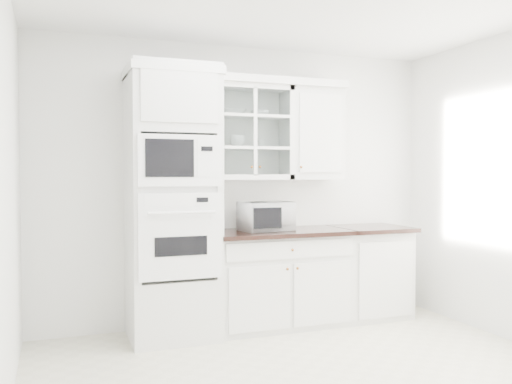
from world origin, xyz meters
name	(u,v)px	position (x,y,z in m)	size (l,w,h in m)	color
ground	(322,383)	(0.00, 0.00, 0.01)	(4.00, 3.50, 0.01)	beige
room_shell	(297,131)	(0.00, 0.43, 1.78)	(4.00, 3.50, 2.70)	white
oven_column	(172,203)	(-0.75, 1.42, 1.20)	(0.76, 0.68, 2.40)	silver
base_cabinet_run	(279,277)	(0.28, 1.45, 0.46)	(1.32, 0.67, 0.92)	silver
extra_base_cabinet	(369,271)	(1.28, 1.45, 0.46)	(0.72, 0.67, 0.92)	silver
upper_cabinet_glass	(249,133)	(0.03, 1.58, 1.85)	(0.80, 0.33, 0.90)	silver
upper_cabinet_solid	(313,134)	(0.71, 1.58, 1.85)	(0.55, 0.33, 0.90)	silver
crown_molding	(240,81)	(-0.07, 1.56, 2.33)	(2.14, 0.38, 0.07)	silver
countertop_microwave	(265,216)	(0.14, 1.45, 1.06)	(0.47, 0.39, 0.27)	white
bowl_a	(234,112)	(-0.12, 1.60, 2.04)	(0.24, 0.24, 0.06)	white
bowl_b	(260,113)	(0.14, 1.60, 2.04)	(0.18, 0.18, 0.06)	white
cup_a	(238,141)	(-0.09, 1.60, 1.76)	(0.14, 0.14, 0.11)	white
cup_b	(261,143)	(0.15, 1.58, 1.75)	(0.09, 0.09, 0.08)	white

